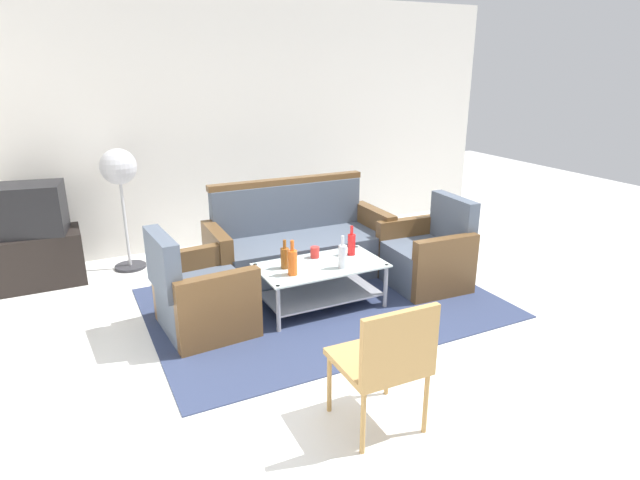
% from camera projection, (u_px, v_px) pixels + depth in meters
% --- Properties ---
extents(ground_plane, '(14.00, 14.00, 0.00)m').
position_uv_depth(ground_plane, '(390.00, 345.00, 4.10)').
color(ground_plane, white).
extents(wall_back, '(6.52, 0.12, 2.80)m').
position_uv_depth(wall_back, '(251.00, 123.00, 6.25)').
color(wall_back, silver).
rests_on(wall_back, ground).
extents(rug, '(3.03, 2.15, 0.01)m').
position_uv_depth(rug, '(323.00, 303.00, 4.81)').
color(rug, '#2D3856').
rests_on(rug, ground).
extents(couch, '(1.81, 0.77, 0.96)m').
position_uv_depth(couch, '(299.00, 247.00, 5.32)').
color(couch, '#4C5666').
rests_on(couch, rug).
extents(armchair_left, '(0.75, 0.81, 0.85)m').
position_uv_depth(armchair_left, '(201.00, 297.00, 4.26)').
color(armchair_left, '#4C5666').
rests_on(armchair_left, rug).
extents(armchair_right, '(0.73, 0.79, 0.85)m').
position_uv_depth(armchair_right, '(427.00, 257.00, 5.13)').
color(armchair_right, '#4C5666').
rests_on(armchair_right, rug).
extents(coffee_table, '(1.10, 0.60, 0.40)m').
position_uv_depth(coffee_table, '(321.00, 279.00, 4.65)').
color(coffee_table, silver).
rests_on(coffee_table, rug).
extents(bottle_brown, '(0.07, 0.07, 0.25)m').
position_uv_depth(bottle_brown, '(285.00, 257.00, 4.50)').
color(bottle_brown, brown).
rests_on(bottle_brown, coffee_table).
extents(bottle_red, '(0.07, 0.07, 0.27)m').
position_uv_depth(bottle_red, '(351.00, 244.00, 4.81)').
color(bottle_red, red).
rests_on(bottle_red, coffee_table).
extents(bottle_orange, '(0.08, 0.08, 0.30)m').
position_uv_depth(bottle_orange, '(292.00, 262.00, 4.35)').
color(bottle_orange, '#D85919').
rests_on(bottle_orange, coffee_table).
extents(bottle_clear, '(0.07, 0.07, 0.29)m').
position_uv_depth(bottle_clear, '(343.00, 256.00, 4.50)').
color(bottle_clear, silver).
rests_on(bottle_clear, coffee_table).
extents(cup, '(0.08, 0.08, 0.10)m').
position_uv_depth(cup, '(315.00, 252.00, 4.75)').
color(cup, red).
rests_on(cup, coffee_table).
extents(tv_stand, '(0.80, 0.50, 0.52)m').
position_uv_depth(tv_stand, '(39.00, 259.00, 5.16)').
color(tv_stand, black).
rests_on(tv_stand, ground).
extents(television, '(0.66, 0.53, 0.48)m').
position_uv_depth(television, '(30.00, 209.00, 5.01)').
color(television, black).
rests_on(television, tv_stand).
extents(pedestal_fan, '(0.36, 0.36, 1.27)m').
position_uv_depth(pedestal_fan, '(119.00, 174.00, 5.32)').
color(pedestal_fan, '#2D2D33').
rests_on(pedestal_fan, ground).
extents(wicker_chair, '(0.49, 0.49, 0.84)m').
position_uv_depth(wicker_chair, '(386.00, 357.00, 3.01)').
color(wicker_chair, '#AD844C').
rests_on(wicker_chair, ground).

